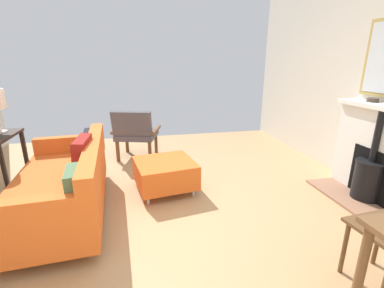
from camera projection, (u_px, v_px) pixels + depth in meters
ground_plane at (157, 206)px, 2.95m from camera, size 5.32×5.78×0.01m
fireplace at (380, 159)px, 2.96m from camera, size 0.62×1.26×1.08m
mantel_bowl_near at (373, 100)px, 3.04m from camera, size 0.13×0.13×0.05m
sofa at (66, 183)px, 2.73m from camera, size 0.98×1.85×0.80m
ottoman at (165, 173)px, 3.25m from camera, size 0.77×0.75×0.38m
armchair_accent at (135, 132)px, 4.23m from camera, size 0.80×0.74×0.82m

